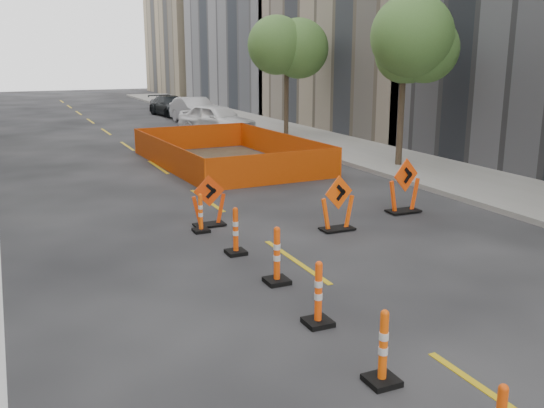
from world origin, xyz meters
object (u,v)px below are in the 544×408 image
channelizer_2 (383,347)px  parked_car_near (217,119)px  chevron_sign_left (209,201)px  chevron_sign_right (405,186)px  parked_car_far (171,106)px  channelizer_4 (277,255)px  channelizer_5 (236,231)px  channelizer_6 (201,213)px  channelizer_3 (318,293)px  chevron_sign_center (338,203)px  parked_car_mid (195,111)px

channelizer_2 → parked_car_near: 26.03m
channelizer_2 → chevron_sign_left: size_ratio=0.80×
chevron_sign_left → chevron_sign_right: (5.35, -0.93, 0.10)m
channelizer_2 → parked_car_far: 36.80m
channelizer_4 → chevron_sign_left: (0.09, 4.32, 0.10)m
channelizer_5 → parked_car_near: size_ratio=0.22×
channelizer_4 → parked_car_near: 22.20m
channelizer_5 → parked_car_far: 31.04m
channelizer_6 → parked_car_near: bearing=69.5°
parked_car_far → channelizer_6: bearing=-110.7°
channelizer_4 → channelizer_6: bearing=94.0°
channelizer_5 → parked_car_near: parked_car_near is taller
channelizer_2 → parked_car_near: parked_car_near is taller
channelizer_3 → parked_car_far: parked_car_far is taller
chevron_sign_center → parked_car_mid: size_ratio=0.29×
channelizer_6 → parked_car_mid: (6.96, 22.89, 0.32)m
chevron_sign_left → channelizer_4: bearing=-85.4°
channelizer_2 → channelizer_6: (-0.03, 7.80, -0.05)m
channelizer_6 → channelizer_4: bearing=-86.0°
channelizer_3 → parked_car_mid: 29.55m
channelizer_4 → parked_car_mid: bearing=76.0°
channelizer_6 → chevron_sign_center: bearing=-22.0°
channelizer_2 → channelizer_5: bearing=88.5°
channelizer_3 → chevron_sign_right: bearing=43.6°
channelizer_3 → chevron_sign_left: (0.25, 6.27, 0.12)m
channelizer_5 → channelizer_2: bearing=-91.5°
channelizer_2 → parked_car_far: size_ratio=0.22×
parked_car_mid → channelizer_2: bearing=-106.2°
channelizer_3 → parked_car_near: size_ratio=0.23×
channelizer_3 → channelizer_4: 1.96m
parked_car_far → parked_car_mid: bearing=-96.5°
chevron_sign_left → parked_car_far: bearing=82.5°
parked_car_mid → channelizer_5: bearing=-108.7°
channelizer_6 → parked_car_near: (6.50, 17.41, 0.34)m
channelizer_5 → parked_car_mid: parked_car_mid is taller
channelizer_3 → chevron_sign_left: size_ratio=0.82×
channelizer_3 → channelizer_6: bearing=91.1°
parked_car_near → chevron_sign_right: bearing=-115.0°
channelizer_3 → channelizer_5: (0.06, 3.90, -0.01)m
chevron_sign_center → parked_car_far: size_ratio=0.29×
chevron_sign_right → parked_car_far: 28.89m
chevron_sign_center → chevron_sign_right: chevron_sign_right is taller
channelizer_3 → channelizer_6: size_ratio=1.12×
channelizer_3 → channelizer_5: bearing=89.1°
chevron_sign_right → parked_car_near: size_ratio=0.31×
parked_car_mid → parked_car_far: size_ratio=1.02×
channelizer_3 → chevron_sign_center: chevron_sign_center is taller
channelizer_5 → chevron_sign_right: size_ratio=0.70×
chevron_sign_center → channelizer_3: bearing=-133.7°
channelizer_5 → parked_car_mid: 25.75m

